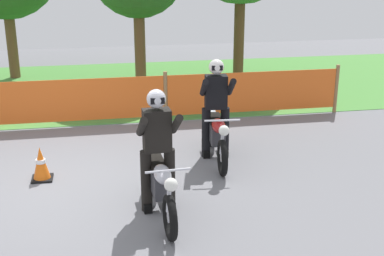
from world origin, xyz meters
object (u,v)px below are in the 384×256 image
at_px(rider_lead, 157,143).
at_px(traffic_cone, 41,164).
at_px(motorcycle_lead, 161,186).
at_px(motorcycle_trailing, 217,136).
at_px(rider_trailing, 216,103).

distance_m(rider_lead, traffic_cone, 2.21).
xyz_separation_m(motorcycle_lead, motorcycle_trailing, (1.17, 1.77, 0.00)).
bearing_deg(rider_lead, motorcycle_trailing, 140.04).
height_order(motorcycle_trailing, rider_lead, rider_lead).
bearing_deg(traffic_cone, rider_lead, -37.69).
bearing_deg(rider_lead, motorcycle_lead, 0.51).
height_order(rider_trailing, traffic_cone, rider_trailing).
height_order(rider_lead, traffic_cone, rider_lead).
distance_m(rider_lead, rider_trailing, 2.14).
relative_size(rider_lead, traffic_cone, 3.19).
distance_m(motorcycle_trailing, rider_lead, 2.03).
xyz_separation_m(motorcycle_lead, traffic_cone, (-1.67, 1.49, -0.17)).
height_order(motorcycle_lead, traffic_cone, motorcycle_lead).
bearing_deg(rider_lead, traffic_cone, -130.75).
relative_size(motorcycle_trailing, rider_lead, 1.12).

